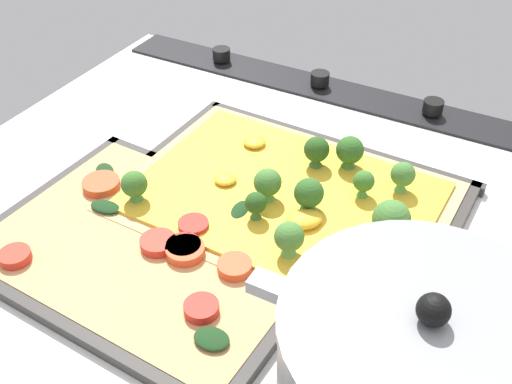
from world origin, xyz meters
The scene contains 7 objects.
ground_plane centered at (0.00, 0.00, -1.50)cm, with size 85.86×69.23×3.00cm, color white.
stove_control_panel centered at (0.00, -31.11, 0.54)cm, with size 82.42×7.00×2.60cm.
baking_tray_front centered at (0.90, -3.56, 0.36)cm, with size 38.90×29.71×1.30cm.
broccoli_pizza centered at (0.04, -3.50, 1.80)cm, with size 36.43×27.24×6.15cm.
baking_tray_back centered at (9.56, 9.75, 0.37)cm, with size 36.15×28.24×1.30cm.
veggie_pizza_back centered at (9.53, 9.70, 1.09)cm, with size 33.63×25.71×1.90cm.
cooking_pot centered at (-19.87, 16.15, 6.21)cm, with size 28.20×21.42×14.73cm.
Camera 1 is at (-22.57, 46.30, 45.75)cm, focal length 43.41 mm.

